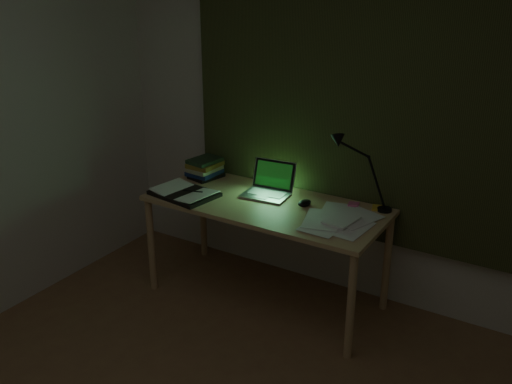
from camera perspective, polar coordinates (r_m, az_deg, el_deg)
wall_back at (r=3.69m, az=9.35°, el=7.75°), size 3.50×0.00×2.50m
curtain at (r=3.61m, az=9.29°, el=10.71°), size 2.20×0.06×2.00m
desk at (r=3.81m, az=0.95°, el=-5.99°), size 1.55×0.68×0.71m
laptop at (r=3.72m, az=0.96°, el=1.09°), size 0.32×0.36×0.21m
open_textbook at (r=3.80m, az=-7.18°, el=-0.08°), size 0.45×0.35×0.04m
book_stack at (r=4.09m, az=-5.10°, el=2.42°), size 0.20×0.23×0.15m
loose_papers at (r=3.45m, az=7.87°, el=-2.57°), size 0.40×0.42×0.02m
mouse at (r=3.62m, az=4.88°, el=-1.10°), size 0.09×0.12×0.04m
sticky_yellow at (r=3.64m, az=12.13°, el=-1.57°), size 0.09×0.09×0.02m
sticky_pink at (r=3.67m, az=9.73°, el=-1.23°), size 0.08×0.08×0.01m
desk_lamp at (r=3.54m, az=13.03°, el=1.75°), size 0.35×0.29×0.49m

